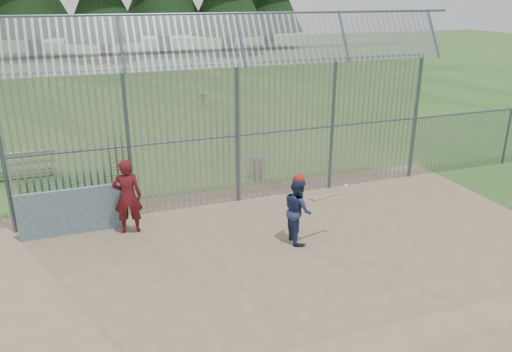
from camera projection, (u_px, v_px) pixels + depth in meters
name	position (u px, v px, depth m)	size (l,w,h in m)	color
ground	(286.00, 256.00, 11.62)	(120.00, 120.00, 0.00)	#2D511E
dirt_infield	(294.00, 266.00, 11.18)	(14.00, 10.00, 0.02)	#756047
dugout_wall	(71.00, 212.00, 12.47)	(2.50, 0.12, 1.20)	#38566B
batter	(298.00, 210.00, 12.04)	(0.79, 0.62, 1.63)	navy
onlooker	(128.00, 196.00, 12.45)	(0.71, 0.46, 1.94)	maroon
bg_kid_seated	(204.00, 98.00, 27.05)	(0.47, 0.20, 0.81)	slate
batting_gear	(305.00, 183.00, 11.82)	(1.33, 0.41, 0.66)	#AF1717
trash_can	(257.00, 167.00, 16.38)	(0.56, 0.56, 0.82)	gray
bleacher	(7.00, 166.00, 16.42)	(3.00, 0.95, 0.72)	slate
backstop_fence	(298.00, 118.00, 14.41)	(20.09, 0.81, 5.30)	#47566B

